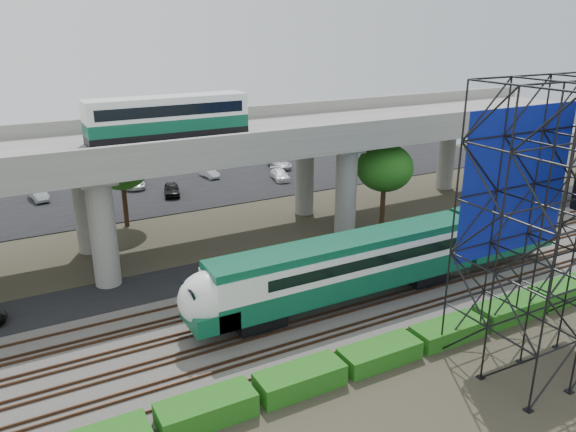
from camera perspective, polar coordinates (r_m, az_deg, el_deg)
ground at (r=34.59m, az=3.51°, el=-11.51°), size 140.00×140.00×0.00m
ballast_bed at (r=36.02m, az=1.81°, el=-9.96°), size 90.00×12.00×0.20m
service_road at (r=42.81m, az=-3.95°, el=-5.13°), size 90.00×5.00×0.08m
parking_lot at (r=63.69m, az=-12.85°, el=2.68°), size 90.00×18.00×0.08m
harbor_water at (r=84.51m, az=-17.07°, el=6.34°), size 140.00×40.00×0.03m
rail_tracks at (r=35.93m, az=1.81°, el=-9.71°), size 90.00×9.52×0.16m
commuter_train at (r=37.45m, az=8.83°, el=-4.26°), size 29.30×3.06×4.30m
overpass at (r=44.98m, az=-7.47°, el=6.95°), size 80.00×12.00×12.40m
scaffold_tower at (r=32.17m, az=25.89°, el=-1.25°), size 9.36×6.36×15.00m
hedge_strip at (r=31.83m, az=9.32°, el=-13.56°), size 34.60×1.80×1.20m
trees at (r=44.45m, az=-12.68°, el=2.97°), size 40.94×16.94×7.69m
parked_cars at (r=63.56m, az=-11.88°, el=3.32°), size 37.25×9.48×1.31m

